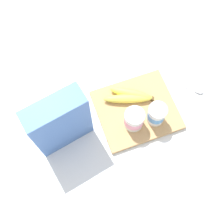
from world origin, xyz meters
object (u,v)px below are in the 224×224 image
(yogurt_cup_back, at_px, (134,119))
(banana_bunch, at_px, (130,96))
(yogurt_cup_front, at_px, (156,114))
(cereal_box, at_px, (60,123))
(spoon, at_px, (192,89))
(cutting_board, at_px, (136,110))

(yogurt_cup_back, distance_m, banana_bunch, 0.11)
(yogurt_cup_front, distance_m, yogurt_cup_back, 0.08)
(cereal_box, distance_m, yogurt_cup_back, 0.26)
(yogurt_cup_front, relative_size, banana_bunch, 0.48)
(yogurt_cup_front, bearing_deg, yogurt_cup_back, -7.24)
(banana_bunch, height_order, spoon, banana_bunch)
(cutting_board, xyz_separation_m, yogurt_cup_back, (0.03, 0.05, 0.05))
(yogurt_cup_front, distance_m, spoon, 0.21)
(cereal_box, xyz_separation_m, yogurt_cup_back, (-0.24, 0.05, -0.07))
(yogurt_cup_back, height_order, spoon, yogurt_cup_back)
(cutting_board, height_order, spoon, cutting_board)
(yogurt_cup_back, distance_m, spoon, 0.28)
(yogurt_cup_back, bearing_deg, cereal_box, -10.85)
(yogurt_cup_front, bearing_deg, spoon, -159.92)
(banana_bunch, bearing_deg, spoon, 170.25)
(cereal_box, height_order, banana_bunch, cereal_box)
(banana_bunch, bearing_deg, cutting_board, 99.71)
(cereal_box, distance_m, yogurt_cup_front, 0.34)
(cutting_board, xyz_separation_m, cereal_box, (0.28, 0.00, 0.12))
(yogurt_cup_front, bearing_deg, cutting_board, -51.42)
(cereal_box, xyz_separation_m, spoon, (-0.51, -0.01, -0.12))
(cutting_board, bearing_deg, banana_bunch, -80.29)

